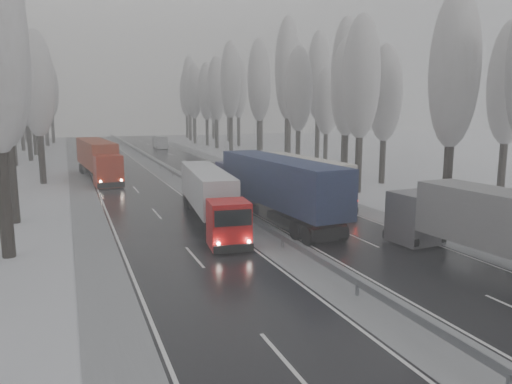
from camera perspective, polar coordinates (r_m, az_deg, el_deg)
ground at (r=19.58m, az=17.92°, el=-15.26°), size 260.00×260.00×0.00m
carriageway_right at (r=47.45m, az=0.06°, el=-0.11°), size 7.50×200.00×0.03m
carriageway_left at (r=44.85m, az=-12.57°, el=-0.92°), size 7.50×200.00×0.03m
median_slush at (r=45.87m, az=-6.07°, el=-0.50°), size 3.00×200.00×0.04m
shoulder_right at (r=49.41m, az=5.44°, el=0.24°), size 2.40×200.00×0.04m
shoulder_left at (r=44.44m, az=-18.89°, el=-1.31°), size 2.40×200.00×0.04m
median_guardrail at (r=45.76m, az=-6.08°, el=0.21°), size 0.12×200.00×0.76m
tree_16 at (r=39.60m, az=21.72°, el=12.74°), size 3.60×3.60×16.53m
tree_17 at (r=49.18m, az=26.95°, el=10.92°), size 3.60×3.60×15.54m
tree_18 at (r=48.34m, az=11.94°, el=12.58°), size 3.60×3.60×16.58m
tree_19 at (r=54.68m, az=14.55°, el=10.78°), size 3.60×3.60×14.57m
tree_20 at (r=57.01m, az=10.35°, el=11.60°), size 3.60×3.60×15.71m
tree_21 at (r=61.67m, az=10.26°, el=13.18°), size 3.60×3.60×18.62m
tree_22 at (r=65.79m, az=4.90°, el=11.54°), size 3.60×3.60×15.86m
tree_23 at (r=72.19m, az=8.06°, el=10.14°), size 3.60×3.60×13.55m
tree_24 at (r=71.22m, az=3.65°, el=13.78°), size 3.60×3.60×20.49m
tree_25 at (r=77.80m, az=7.15°, el=12.89°), size 3.60×3.60×19.44m
tree_26 at (r=80.46m, az=0.32°, el=12.56°), size 3.60×3.60×18.78m
tree_27 at (r=86.89m, az=3.85°, el=11.84°), size 3.60×3.60×17.62m
tree_28 at (r=90.14m, az=-2.93°, el=12.58°), size 3.60×3.60×19.62m
tree_29 at (r=96.34m, az=0.59°, el=11.83°), size 3.60×3.60×18.11m
tree_30 at (r=99.46m, az=-4.57°, el=11.65°), size 3.60×3.60×17.86m
tree_31 at (r=105.08m, az=-2.03°, el=11.82°), size 3.60×3.60×18.58m
tree_32 at (r=106.69m, az=-5.68°, el=11.32°), size 3.60×3.60×17.33m
tree_33 at (r=111.36m, az=-4.63°, el=10.28°), size 3.60×3.60×14.33m
tree_34 at (r=113.35m, az=-7.09°, el=11.29°), size 3.60×3.60×17.63m
tree_35 at (r=119.71m, az=-3.19°, el=11.45°), size 3.60×3.60×18.25m
tree_36 at (r=123.27m, az=-7.63°, el=11.92°), size 3.60×3.60×20.23m
tree_37 at (r=128.84m, az=-4.94°, el=10.77°), size 3.60×3.60×16.37m
tree_38 at (r=133.89m, az=-7.95°, el=11.11°), size 3.60×3.60×17.97m
tree_39 at (r=138.41m, az=-7.16°, el=10.61°), size 3.60×3.60×16.19m
tree_58 at (r=38.54m, az=-27.03°, el=13.13°), size 3.60×3.60×17.21m
tree_62 at (r=57.51m, az=-23.80°, el=11.14°), size 3.60×3.60×16.04m
tree_64 at (r=66.77m, az=-27.16°, el=10.25°), size 3.60×3.60×15.42m
tree_66 at (r=76.35m, az=-26.31°, el=10.02°), size 3.60×3.60×15.23m
tree_67 at (r=80.49m, az=-27.12°, el=10.75°), size 3.60×3.60×17.09m
tree_68 at (r=82.99m, az=-24.83°, el=10.66°), size 3.60×3.60×16.65m
tree_70 at (r=93.05m, az=-24.28°, el=10.67°), size 3.60×3.60×17.09m
tree_71 at (r=97.46m, az=-27.06°, el=11.33°), size 3.60×3.60×19.61m
tree_72 at (r=102.51m, az=-25.41°, el=9.72°), size 3.60×3.60×15.11m
tree_73 at (r=106.77m, az=-26.87°, el=10.30°), size 3.60×3.60×17.22m
tree_74 at (r=113.16m, az=-23.13°, el=11.27°), size 3.60×3.60×19.68m
tree_76 at (r=122.49m, az=-22.46°, el=10.79°), size 3.60×3.60×18.55m
tree_77 at (r=126.67m, az=-24.91°, el=9.35°), size 3.60×3.60×14.32m
tree_78 at (r=129.21m, az=-23.99°, el=10.88°), size 3.60×3.60×19.55m
tree_79 at (r=133.32m, az=-25.06°, el=10.07°), size 3.60×3.60×17.07m
truck_blue_box at (r=35.95m, az=1.88°, el=0.99°), size 3.98×17.92×4.56m
truck_cream_box at (r=43.26m, az=4.53°, el=1.92°), size 3.34×15.24×3.88m
box_truck_distant at (r=100.22m, az=-10.90°, el=5.64°), size 2.32×6.85×2.53m
truck_red_white at (r=34.95m, az=-5.37°, el=-0.15°), size 3.76×14.50×3.69m
truck_red_red at (r=59.02m, az=-17.65°, el=3.83°), size 4.11×17.05×4.34m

